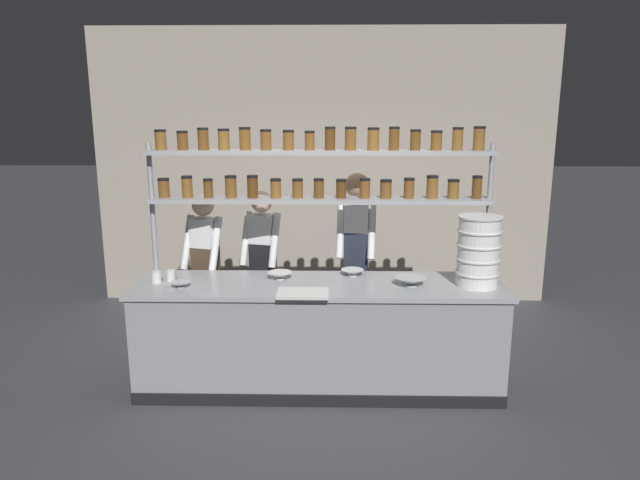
% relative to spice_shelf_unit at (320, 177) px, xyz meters
% --- Properties ---
extents(ground_plane, '(40.00, 40.00, 0.00)m').
position_rel_spice_shelf_unit_xyz_m(ground_plane, '(-0.00, -0.33, -1.77)').
color(ground_plane, '#3D3D42').
extents(back_wall, '(5.47, 0.12, 3.27)m').
position_rel_spice_shelf_unit_xyz_m(back_wall, '(-0.00, 2.04, -0.13)').
color(back_wall, '#9E9384').
rests_on(back_wall, ground_plane).
extents(prep_counter, '(3.07, 0.76, 0.92)m').
position_rel_spice_shelf_unit_xyz_m(prep_counter, '(-0.00, -0.33, -1.31)').
color(prep_counter, gray).
rests_on(prep_counter, ground_plane).
extents(spice_shelf_unit, '(2.96, 0.28, 2.19)m').
position_rel_spice_shelf_unit_xyz_m(spice_shelf_unit, '(0.00, 0.00, 0.00)').
color(spice_shelf_unit, '#999BA0').
rests_on(spice_shelf_unit, ground_plane).
extents(chef_left, '(0.41, 0.34, 1.58)m').
position_rel_spice_shelf_unit_xyz_m(chef_left, '(-1.08, 0.25, -0.87)').
color(chef_left, black).
rests_on(chef_left, ground_plane).
extents(chef_center, '(0.41, 0.33, 1.59)m').
position_rel_spice_shelf_unit_xyz_m(chef_center, '(-0.55, 0.38, -0.86)').
color(chef_center, black).
rests_on(chef_center, ground_plane).
extents(chef_right, '(0.38, 0.32, 1.76)m').
position_rel_spice_shelf_unit_xyz_m(chef_right, '(0.33, 0.34, -0.74)').
color(chef_right, black).
rests_on(chef_right, ground_plane).
extents(container_stack, '(0.35, 0.35, 0.58)m').
position_rel_spice_shelf_unit_xyz_m(container_stack, '(1.29, -0.36, -0.56)').
color(container_stack, white).
rests_on(container_stack, prep_counter).
extents(cutting_board, '(0.40, 0.26, 0.02)m').
position_rel_spice_shelf_unit_xyz_m(cutting_board, '(-0.12, -0.63, -0.84)').
color(cutting_board, silver).
rests_on(cutting_board, prep_counter).
extents(prep_bowl_near_left, '(0.26, 0.26, 0.07)m').
position_rel_spice_shelf_unit_xyz_m(prep_bowl_near_left, '(0.75, -0.37, -0.81)').
color(prep_bowl_near_left, '#B2B7BC').
rests_on(prep_bowl_near_left, prep_counter).
extents(prep_bowl_center_front, '(0.20, 0.20, 0.05)m').
position_rel_spice_shelf_unit_xyz_m(prep_bowl_center_front, '(0.28, -0.09, -0.82)').
color(prep_bowl_center_front, white).
rests_on(prep_bowl_center_front, prep_counter).
extents(prep_bowl_center_back, '(0.21, 0.21, 0.06)m').
position_rel_spice_shelf_unit_xyz_m(prep_bowl_center_back, '(-0.34, -0.21, -0.82)').
color(prep_bowl_center_back, silver).
rests_on(prep_bowl_center_back, prep_counter).
extents(prep_bowl_near_right, '(0.16, 0.16, 0.05)m').
position_rel_spice_shelf_unit_xyz_m(prep_bowl_near_right, '(-1.12, -0.46, -0.83)').
color(prep_bowl_near_right, '#B2B7BC').
rests_on(prep_bowl_near_right, prep_counter).
extents(serving_cup_front, '(0.08, 0.08, 0.09)m').
position_rel_spice_shelf_unit_xyz_m(serving_cup_front, '(-1.36, -0.33, -0.80)').
color(serving_cup_front, silver).
rests_on(serving_cup_front, prep_counter).
extents(serving_cup_by_board, '(0.08, 0.08, 0.09)m').
position_rel_spice_shelf_unit_xyz_m(serving_cup_by_board, '(-1.24, -0.29, -0.80)').
color(serving_cup_by_board, silver).
rests_on(serving_cup_by_board, prep_counter).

